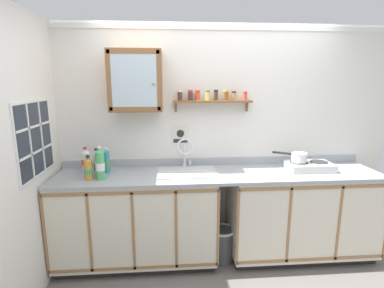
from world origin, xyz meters
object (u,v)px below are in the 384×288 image
saucepan (298,157)px  trash_bin (222,243)px  sink (187,174)px  bottle_soda_green_1 (100,164)px  bottle_water_clear_4 (97,164)px  bottle_juice_amber_3 (88,169)px  bottle_detergent_teal_2 (107,162)px  wall_cabinet (136,81)px  hot_plate_stove (309,166)px  warning_sign (180,136)px  bottle_opaque_white_0 (86,161)px

saucepan → trash_bin: saucepan is taller
sink → bottle_soda_green_1: sink is taller
bottle_water_clear_4 → sink: bearing=3.6°
bottle_juice_amber_3 → bottle_water_clear_4: 0.10m
bottle_detergent_teal_2 → trash_bin: size_ratio=0.74×
bottle_juice_amber_3 → wall_cabinet: size_ratio=0.39×
bottle_juice_amber_3 → wall_cabinet: (0.44, 0.27, 0.81)m
saucepan → wall_cabinet: size_ratio=0.55×
bottle_water_clear_4 → trash_bin: size_ratio=0.79×
saucepan → bottle_detergent_teal_2: size_ratio=1.23×
wall_cabinet → trash_bin: (0.86, -0.21, -1.68)m
hot_plate_stove → bottle_water_clear_4: size_ratio=1.63×
bottle_water_clear_4 → wall_cabinet: size_ratio=0.47×
sink → bottle_detergent_teal_2: 0.82m
sink → bottle_detergent_teal_2: sink is taller
wall_cabinet → warning_sign: 0.75m
saucepan → sink: bearing=-179.6°
bottle_juice_amber_3 → bottle_water_clear_4: bottle_water_clear_4 is taller
bottle_soda_green_1 → trash_bin: bearing=3.1°
bottle_detergent_teal_2 → wall_cabinet: wall_cabinet is taller
bottle_soda_green_1 → wall_cabinet: bearing=39.7°
hot_plate_stove → trash_bin: size_ratio=1.28×
bottle_opaque_white_0 → bottle_soda_green_1: bearing=-48.0°
bottle_soda_green_1 → wall_cabinet: wall_cabinet is taller
saucepan → bottle_opaque_white_0: size_ratio=1.22×
bottle_juice_amber_3 → warning_sign: warning_sign is taller
bottle_soda_green_1 → bottle_juice_amber_3: (-0.11, 0.01, -0.04)m
saucepan → bottle_detergent_teal_2: 1.98m
sink → wall_cabinet: bearing=165.1°
warning_sign → bottle_detergent_teal_2: bearing=-164.2°
sink → bottle_detergent_teal_2: size_ratio=2.25×
bottle_soda_green_1 → bottle_juice_amber_3: size_ratio=1.37×
bottle_soda_green_1 → bottle_juice_amber_3: bearing=176.9°
sink → saucepan: 1.18m
bottle_opaque_white_0 → wall_cabinet: bearing=7.6°
hot_plate_stove → bottle_juice_amber_3: size_ratio=1.95×
bottle_detergent_teal_2 → trash_bin: bottle_detergent_teal_2 is taller
warning_sign → trash_bin: size_ratio=0.64×
saucepan → warning_sign: size_ratio=1.44×
saucepan → bottle_opaque_white_0: 2.18m
hot_plate_stove → warning_sign: warning_sign is taller
bottle_opaque_white_0 → trash_bin: 1.65m
saucepan → bottle_water_clear_4: 2.05m
warning_sign → trash_bin: 1.22m
bottle_detergent_teal_2 → warning_sign: bearing=15.8°
hot_plate_stove → bottle_water_clear_4: bearing=-179.0°
bottle_soda_green_1 → trash_bin: bottle_soda_green_1 is taller
hot_plate_stove → trash_bin: bearing=-176.1°
bottle_juice_amber_3 → trash_bin: (1.31, 0.06, -0.87)m
wall_cabinet → hot_plate_stove: bearing=-4.8°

